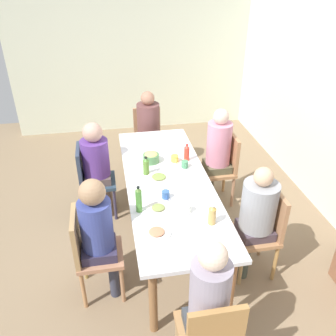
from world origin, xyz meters
The scene contains 27 objects.
ground_plane centered at (0.00, 0.00, 0.00)m, with size 7.33×7.33×0.00m, color #866F53.
wall_left centered at (-3.11, 0.00, 1.30)m, with size 0.12×4.11×2.60m, color silver.
dining_table centered at (0.00, 0.00, 0.68)m, with size 2.42×0.85×0.76m.
chair_0 centered at (-0.61, -0.80, 0.51)m, with size 0.40×0.40×0.90m.
person_0 centered at (-0.61, -0.71, 0.72)m, with size 0.31×0.31×1.19m.
chair_1 centered at (-1.59, 0.00, 0.51)m, with size 0.40×0.40×0.90m.
person_1 centered at (-1.50, 0.00, 0.71)m, with size 0.31×0.31×1.19m.
chair_2 centered at (0.61, 0.80, 0.51)m, with size 0.40×0.40×0.90m.
person_2 centered at (0.61, 0.71, 0.71)m, with size 0.32×0.32×1.18m.
chair_3 centered at (1.59, 0.00, 0.51)m, with size 0.40×0.40×0.90m.
person_3 centered at (1.50, 0.00, 0.74)m, with size 0.30×0.30×1.27m.
chair_4 centered at (0.61, -0.80, 0.51)m, with size 0.40×0.40×0.90m.
person_4 centered at (0.61, -0.71, 0.73)m, with size 0.30×0.30×1.22m.
chair_5 centered at (-0.61, 0.80, 0.51)m, with size 0.40×0.40×0.90m.
person_5 centered at (-0.61, 0.71, 0.74)m, with size 0.30×0.30×1.25m.
plate_0 centered at (-0.05, -0.09, 0.77)m, with size 0.26×0.26×0.04m.
plate_1 centered at (0.78, -0.24, 0.77)m, with size 0.23×0.23×0.04m.
plate_2 centered at (0.46, -0.17, 0.77)m, with size 0.21×0.21×0.04m.
bowl_0 centered at (-0.42, -0.11, 0.81)m, with size 0.18×0.18×0.11m.
cup_0 centered at (-0.23, 0.23, 0.79)m, with size 0.11×0.07×0.08m.
cup_1 centered at (0.29, -0.07, 0.79)m, with size 0.11×0.07×0.08m.
cup_2 centered at (0.54, 0.07, 0.79)m, with size 0.11×0.08×0.08m.
cup_3 centered at (-0.38, 0.14, 0.79)m, with size 0.12×0.08×0.07m.
bottle_0 centered at (-0.38, 0.28, 0.85)m, with size 0.06×0.06×0.20m.
bottle_1 centered at (-0.17, -0.20, 0.85)m, with size 0.06×0.06×0.20m.
bottle_2 centered at (0.45, -0.34, 0.88)m, with size 0.06×0.06×0.26m.
bottle_3 centered at (0.73, 0.25, 0.85)m, with size 0.07×0.07×0.19m.
Camera 1 is at (3.02, -0.55, 2.73)m, focal length 38.29 mm.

